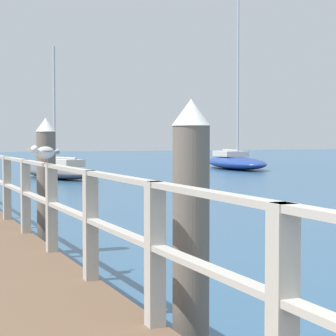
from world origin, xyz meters
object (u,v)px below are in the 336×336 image
at_px(dock_piling_near, 191,231).
at_px(dock_piling_far, 46,185).
at_px(boat_1, 235,161).
at_px(seagull_foreground, 45,152).
at_px(boat_6, 58,171).

bearing_deg(dock_piling_near, dock_piling_far, 90.00).
relative_size(dock_piling_far, boat_1, 0.22).
bearing_deg(seagull_foreground, boat_1, -65.44).
height_order(dock_piling_near, seagull_foreground, dock_piling_near).
height_order(dock_piling_far, boat_6, boat_6).
bearing_deg(dock_piling_far, boat_1, 55.17).
height_order(dock_piling_far, boat_1, boat_1).
bearing_deg(seagull_foreground, boat_6, -45.72).
relative_size(dock_piling_far, boat_6, 0.36).
bearing_deg(boat_6, dock_piling_far, -119.82).
xyz_separation_m(dock_piling_far, seagull_foreground, (-0.39, -1.72, 0.53)).
relative_size(seagull_foreground, boat_1, 0.05).
bearing_deg(seagull_foreground, dock_piling_far, -44.64).
distance_m(dock_piling_near, boat_1, 30.82).
distance_m(dock_piling_near, seagull_foreground, 3.40).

